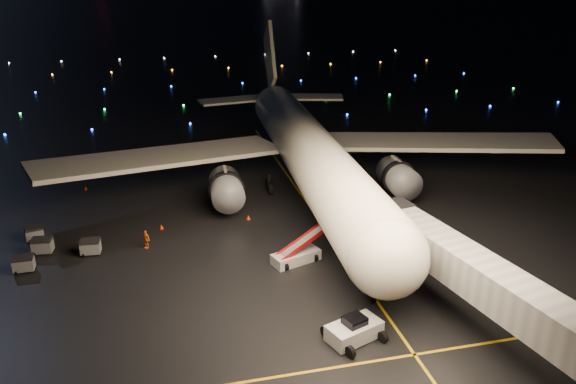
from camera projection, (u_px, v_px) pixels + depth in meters
name	position (u px, v px, depth m)	size (l,w,h in m)	color
ground	(157.00, 21.00, 319.49)	(2000.00, 2000.00, 0.00)	black
lane_centre	(319.00, 220.00, 64.31)	(0.25, 80.00, 0.02)	gold
airliner	(303.00, 115.00, 71.45)	(66.92, 63.57, 18.96)	silver
pushback_tug	(354.00, 328.00, 43.10)	(4.24, 2.22, 2.02)	silver
belt_loader	(296.00, 246.00, 54.41)	(7.04, 1.92, 3.41)	silver
crew_c	(146.00, 239.00, 57.51)	(1.14, 0.47, 1.95)	orange
safety_cone_0	(248.00, 217.00, 64.35)	(0.47, 0.47, 0.54)	#F03603
safety_cone_1	(206.00, 196.00, 70.67)	(0.40, 0.40, 0.46)	#F03603
safety_cone_2	(161.00, 227.00, 62.04)	(0.44, 0.44, 0.50)	#F03603
safety_cone_3	(85.00, 188.00, 73.15)	(0.47, 0.47, 0.53)	#F03603
taxiway_lights	(174.00, 82.00, 143.94)	(164.00, 92.00, 0.36)	black
baggage_cart_0	(91.00, 247.00, 56.26)	(1.89, 1.32, 1.60)	gray
baggage_cart_1	(24.00, 264.00, 53.04)	(1.86, 1.30, 1.58)	gray
baggage_cart_2	(34.00, 234.00, 59.24)	(1.77, 1.24, 1.50)	gray
baggage_cart_3	(43.00, 246.00, 56.47)	(1.92, 1.35, 1.63)	gray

